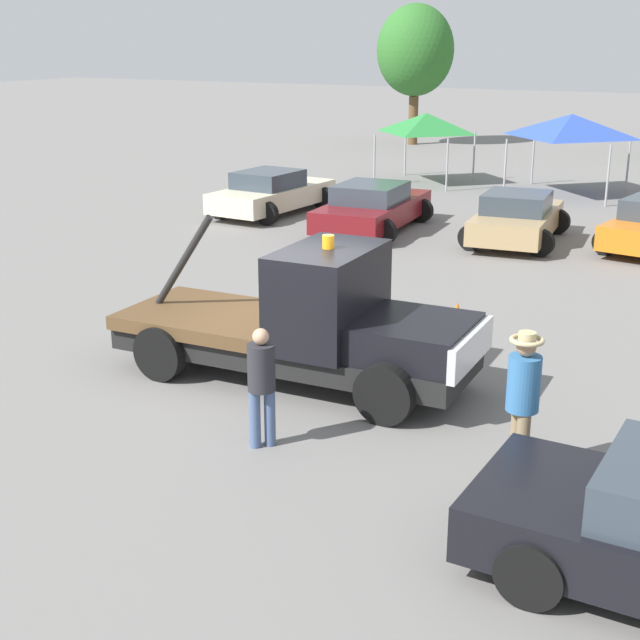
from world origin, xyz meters
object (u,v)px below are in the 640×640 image
(person_near_truck, at_px, (523,393))
(parked_car_maroon, at_px, (372,207))
(tow_truck, at_px, (312,326))
(person_at_hood, at_px, (262,379))
(tree_left, at_px, (415,51))
(canopy_tent_blue, at_px, (571,126))
(canopy_tent_green, at_px, (426,123))
(traffic_cone, at_px, (457,317))
(parked_car_tan, at_px, (517,218))
(parked_car_cream, at_px, (272,193))

(person_near_truck, relative_size, parked_car_maroon, 0.38)
(tow_truck, bearing_deg, person_at_hood, -79.36)
(parked_car_maroon, height_order, tree_left, tree_left)
(tow_truck, height_order, canopy_tent_blue, canopy_tent_blue)
(tow_truck, xyz_separation_m, tree_left, (-11.35, 30.72, 3.59))
(canopy_tent_green, relative_size, traffic_cone, 5.22)
(parked_car_tan, bearing_deg, person_near_truck, -169.34)
(canopy_tent_green, height_order, tree_left, tree_left)
(tree_left, bearing_deg, person_near_truck, -64.89)
(parked_car_cream, bearing_deg, canopy_tent_green, -9.39)
(person_at_hood, bearing_deg, canopy_tent_blue, 138.80)
(tow_truck, distance_m, parked_car_cream, 14.00)
(tow_truck, distance_m, canopy_tent_blue, 19.51)
(parked_car_tan, bearing_deg, traffic_cone, -177.27)
(parked_car_maroon, distance_m, canopy_tent_green, 8.99)
(person_near_truck, distance_m, parked_car_tan, 13.40)
(parked_car_tan, bearing_deg, tree_left, 23.64)
(parked_car_cream, xyz_separation_m, canopy_tent_blue, (7.03, 7.87, 1.68))
(parked_car_cream, distance_m, tree_left, 19.84)
(parked_car_tan, relative_size, traffic_cone, 7.98)
(person_at_hood, relative_size, canopy_tent_green, 0.57)
(tow_truck, xyz_separation_m, person_near_truck, (3.75, -1.51, 0.17))
(parked_car_cream, height_order, tree_left, tree_left)
(person_near_truck, relative_size, parked_car_tan, 0.43)
(person_at_hood, height_order, traffic_cone, person_at_hood)
(person_at_hood, relative_size, parked_car_maroon, 0.34)
(canopy_tent_blue, bearing_deg, canopy_tent_green, 179.63)
(tow_truck, xyz_separation_m, traffic_cone, (1.08, 3.55, -0.68))
(tree_left, xyz_separation_m, traffic_cone, (12.43, -27.17, -4.27))
(parked_car_cream, distance_m, traffic_cone, 12.03)
(tow_truck, relative_size, parked_car_tan, 1.34)
(person_at_hood, height_order, parked_car_tan, person_at_hood)
(person_near_truck, bearing_deg, parked_car_maroon, 87.72)
(person_at_hood, distance_m, canopy_tent_blue, 21.86)
(canopy_tent_green, height_order, canopy_tent_blue, canopy_tent_blue)
(parked_car_cream, height_order, canopy_tent_green, canopy_tent_green)
(person_near_truck, height_order, parked_car_maroon, person_near_truck)
(person_at_hood, bearing_deg, person_near_truck, 59.38)
(tow_truck, relative_size, tree_left, 0.87)
(person_at_hood, height_order, parked_car_cream, person_at_hood)
(person_at_hood, xyz_separation_m, parked_car_tan, (-0.70, 13.63, -0.30))
(canopy_tent_green, bearing_deg, traffic_cone, -65.75)
(parked_car_tan, xyz_separation_m, canopy_tent_blue, (-0.69, 8.14, 1.68))
(tow_truck, height_order, parked_car_tan, tow_truck)
(tree_left, distance_m, traffic_cone, 30.18)
(person_at_hood, relative_size, parked_car_cream, 0.36)
(person_near_truck, distance_m, canopy_tent_blue, 21.49)
(parked_car_maroon, bearing_deg, person_at_hood, -165.33)
(traffic_cone, bearing_deg, person_at_hood, -95.20)
(canopy_tent_green, xyz_separation_m, traffic_cone, (7.18, -15.93, -1.92))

